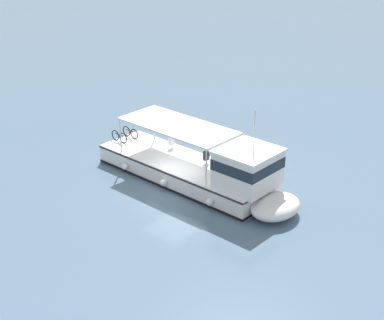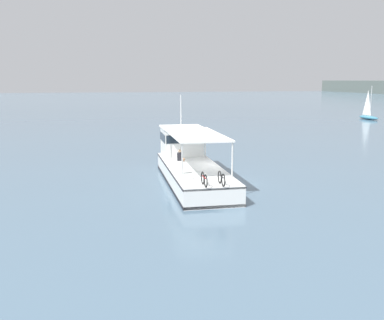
# 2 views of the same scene
# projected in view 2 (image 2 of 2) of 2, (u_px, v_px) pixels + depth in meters

# --- Properties ---
(ground_plane) EXTENTS (400.00, 400.00, 0.00)m
(ground_plane) POSITION_uv_depth(u_px,v_px,m) (213.00, 182.00, 27.23)
(ground_plane) COLOR slate
(ferry_main) EXTENTS (12.94, 3.88, 5.32)m
(ferry_main) POSITION_uv_depth(u_px,v_px,m) (189.00, 163.00, 28.04)
(ferry_main) COLOR white
(ferry_main) RESTS_ON ground
(sailboat_horizon_west) EXTENTS (4.84, 1.54, 5.40)m
(sailboat_horizon_west) POSITION_uv_depth(u_px,v_px,m) (368.00, 116.00, 70.19)
(sailboat_horizon_west) COLOR teal
(sailboat_horizon_west) RESTS_ON ground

